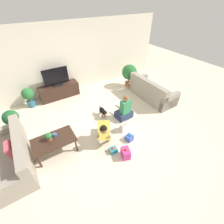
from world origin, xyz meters
TOP-DOWN VIEW (x-y plane):
  - ground_plane at (0.00, 0.00)m, footprint 16.00×16.00m
  - wall_back at (0.00, 2.63)m, footprint 8.40×0.06m
  - sofa_left at (-2.43, -0.10)m, footprint 0.83×1.84m
  - sofa_right at (2.43, 0.33)m, footprint 0.83×1.84m
  - coffee_table at (-1.48, -0.24)m, footprint 1.04×0.63m
  - tv_console at (-0.58, 2.34)m, footprint 1.48×0.44m
  - tv at (-0.58, 2.34)m, footprint 0.92×0.20m
  - potted_plant_corner_right at (2.29, 1.60)m, footprint 0.63×0.63m
  - potted_plant_corner_left at (-2.29, 1.17)m, footprint 0.43×0.43m
  - potted_plant_back_left at (-1.67, 2.29)m, footprint 0.41×0.41m
  - person_kneeling at (-0.21, -0.55)m, footprint 0.67×0.83m
  - person_sitting at (0.83, -0.07)m, footprint 0.55×0.51m
  - dog at (0.26, 0.37)m, footprint 0.20×0.54m
  - gift_box_a at (-0.23, -1.04)m, footprint 0.22×0.18m
  - gift_box_b at (0.38, -0.95)m, footprint 0.23×0.22m
  - gift_box_c at (-0.04, -1.34)m, footprint 0.26×0.31m
  - gift_bag_a at (0.46, -0.56)m, footprint 0.26×0.18m
  - mug at (-1.40, -0.14)m, footprint 0.12×0.08m
  - tabletop_plant at (-1.55, -0.19)m, footprint 0.17×0.17m

SIDE VIEW (x-z plane):
  - ground_plane at x=0.00m, z-range 0.00..0.00m
  - gift_box_a at x=-0.23m, z-range -0.02..0.15m
  - gift_box_b at x=0.38m, z-range -0.03..0.20m
  - gift_box_c at x=-0.04m, z-range -0.03..0.29m
  - gift_bag_a at x=0.46m, z-range -0.01..0.30m
  - dog at x=0.26m, z-range 0.05..0.38m
  - tv_console at x=-0.58m, z-range 0.00..0.53m
  - sofa_left at x=-2.43m, z-range -0.12..0.70m
  - sofa_right at x=2.43m, z-range -0.12..0.70m
  - person_sitting at x=0.83m, z-range -0.13..0.75m
  - person_kneeling at x=-0.21m, z-range -0.05..0.76m
  - coffee_table at x=-1.48m, z-range 0.18..0.64m
  - potted_plant_corner_left at x=-2.29m, z-range 0.05..0.80m
  - potted_plant_back_left at x=-1.67m, z-range 0.08..0.80m
  - mug at x=-1.40m, z-range 0.46..0.55m
  - tabletop_plant at x=-1.55m, z-range 0.47..0.69m
  - potted_plant_corner_right at x=2.29m, z-range 0.13..1.09m
  - tv at x=-0.58m, z-range 0.49..1.16m
  - wall_back at x=0.00m, z-range 0.00..2.60m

